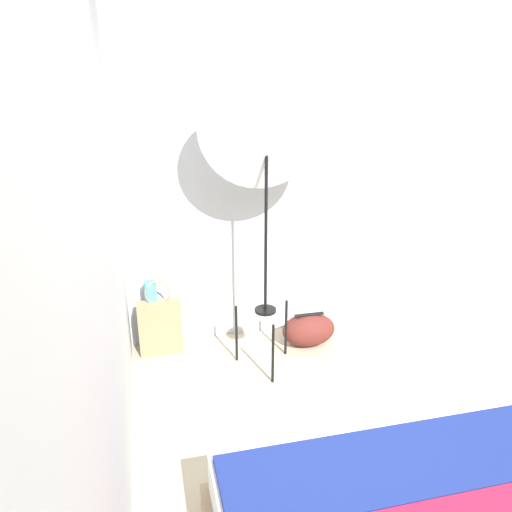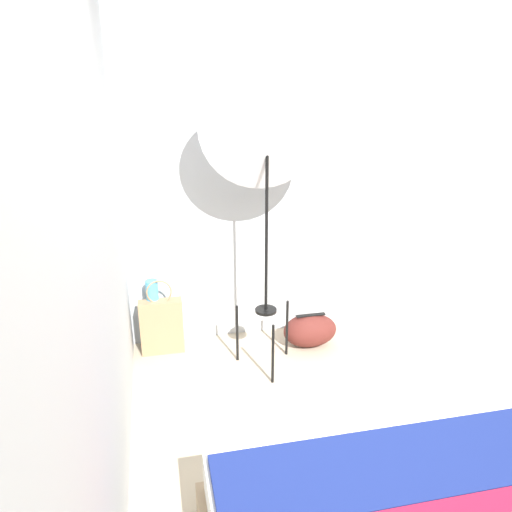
# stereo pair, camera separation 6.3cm
# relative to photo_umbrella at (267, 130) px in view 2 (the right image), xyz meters

# --- Properties ---
(wall_back) EXTENTS (8.00, 0.05, 2.60)m
(wall_back) POSITION_rel_photo_umbrella_xyz_m (0.39, 0.54, -0.43)
(wall_back) COLOR #B7BCC1
(wall_back) RESTS_ON ground_plane
(wall_side_left) EXTENTS (0.05, 8.00, 2.60)m
(wall_side_left) POSITION_rel_photo_umbrella_xyz_m (-1.00, -0.52, -0.43)
(wall_side_left) COLOR #B7BCC1
(wall_side_left) RESTS_ON ground_plane
(photo_umbrella) EXTENTS (0.86, 0.38, 2.18)m
(photo_umbrella) POSITION_rel_photo_umbrella_xyz_m (0.00, 0.00, 0.00)
(photo_umbrella) COLOR black
(photo_umbrella) RESTS_ON ground_plane
(tote_bag) EXTENTS (0.33, 0.10, 0.61)m
(tote_bag) POSITION_rel_photo_umbrella_xyz_m (-0.75, 0.35, -1.50)
(tote_bag) COLOR #9E7A56
(tote_bag) RESTS_ON ground_plane
(duffel_bag) EXTENTS (0.43, 0.27, 0.28)m
(duffel_bag) POSITION_rel_photo_umbrella_xyz_m (0.41, 0.20, -1.60)
(duffel_bag) COLOR #5B231E
(duffel_bag) RESTS_ON ground_plane
(paper_roll) EXTENTS (0.09, 0.09, 0.59)m
(paper_roll) POSITION_rel_photo_umbrella_xyz_m (-0.80, 0.40, -1.43)
(paper_roll) COLOR #4CA3D1
(paper_roll) RESTS_ON ground_plane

